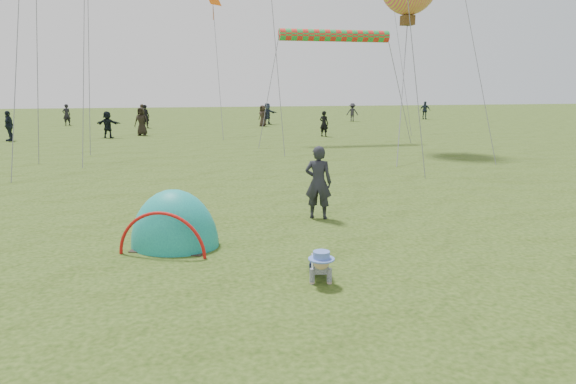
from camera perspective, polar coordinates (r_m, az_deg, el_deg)
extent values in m
plane|color=#1C360B|center=(8.19, 4.56, -11.24)|extent=(140.00, 140.00, 0.00)
ellipsoid|color=#15717A|center=(10.74, -12.42, -5.83)|extent=(2.22, 2.04, 2.32)
imported|color=#212129|center=(12.42, 3.38, 1.07)|extent=(0.77, 0.66, 1.78)
imported|color=black|center=(40.56, -15.55, 8.10)|extent=(0.76, 0.69, 1.74)
imported|color=#47382B|center=(44.10, -15.81, 8.30)|extent=(1.01, 1.01, 1.65)
imported|color=black|center=(34.00, -28.60, 6.47)|extent=(0.51, 1.06, 1.75)
imported|color=#28262E|center=(46.68, 7.17, 8.79)|extent=(1.19, 0.97, 1.61)
imported|color=black|center=(34.61, -15.97, 7.55)|extent=(1.01, 0.80, 1.80)
imported|color=#283044|center=(42.66, -2.30, 8.69)|extent=(1.70, 1.18, 1.76)
imported|color=black|center=(32.68, 4.02, 7.58)|extent=(0.69, 0.68, 1.60)
imported|color=#202C39|center=(50.68, 14.98, 8.76)|extent=(1.01, 0.97, 1.69)
imported|color=#2E231C|center=(40.69, -2.84, 8.46)|extent=(0.81, 0.95, 1.64)
imported|color=black|center=(33.57, -19.40, 7.09)|extent=(1.59, 0.97, 1.64)
imported|color=black|center=(45.12, -23.39, 7.88)|extent=(0.74, 0.67, 1.70)
cylinder|color=red|center=(29.36, 5.20, 16.92)|extent=(6.18, 0.64, 0.64)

